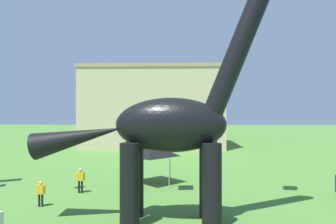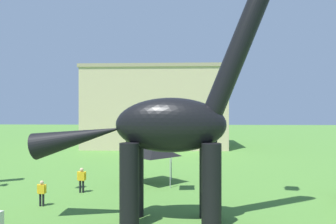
% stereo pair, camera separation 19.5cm
% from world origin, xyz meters
% --- Properties ---
extents(dinosaur_sculpture, '(12.77, 2.71, 13.35)m').
position_xyz_m(dinosaur_sculpture, '(-0.98, 5.32, 4.83)').
color(dinosaur_sculpture, black).
rests_on(dinosaur_sculpture, ground_plane).
extents(person_strolling_adult, '(0.63, 0.28, 1.67)m').
position_xyz_m(person_strolling_adult, '(-7.14, 10.88, 1.01)').
color(person_strolling_adult, black).
rests_on(person_strolling_adult, ground_plane).
extents(person_vendor_side, '(0.56, 0.24, 1.48)m').
position_xyz_m(person_vendor_side, '(-8.49, 7.71, 0.90)').
color(person_vendor_side, black).
rests_on(person_vendor_side, ground_plane).
extents(festival_canopy_tent, '(3.15, 3.15, 3.00)m').
position_xyz_m(festival_canopy_tent, '(-2.56, 13.86, 2.54)').
color(festival_canopy_tent, '#B2B2B7').
rests_on(festival_canopy_tent, ground_plane).
extents(kite_mid_left, '(1.05, 1.42, 1.77)m').
position_xyz_m(kite_mid_left, '(-1.47, 10.42, 5.82)').
color(kite_mid_left, '#287AE5').
extents(background_building_block, '(21.34, 12.60, 12.20)m').
position_xyz_m(background_building_block, '(-4.40, 40.15, 6.11)').
color(background_building_block, '#CCB78E').
rests_on(background_building_block, ground_plane).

